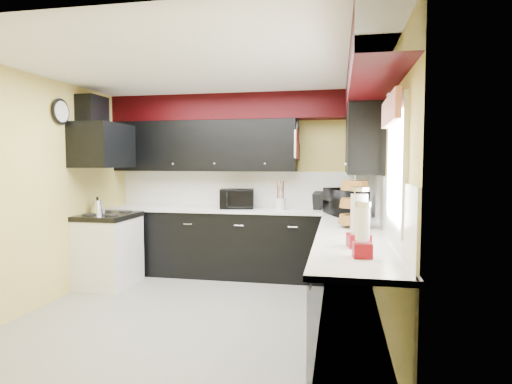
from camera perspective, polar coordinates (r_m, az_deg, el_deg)
ground at (r=4.66m, az=-7.02°, el=-15.75°), size 3.60×3.60×0.00m
wall_back at (r=6.13m, az=-1.91°, el=0.98°), size 3.60×0.06×2.50m
wall_right at (r=4.20m, az=16.85°, el=-0.58°), size 0.06×3.60×2.50m
wall_left at (r=5.25m, az=-26.18°, el=0.06°), size 0.06×3.60×2.50m
ceiling at (r=4.49m, az=-7.30°, el=15.89°), size 3.60×3.60×0.06m
cab_back at (r=5.94m, az=-2.54°, el=-6.90°), size 3.60×0.60×0.90m
cab_right at (r=4.03m, az=12.71°, el=-12.28°), size 0.60×3.00×0.90m
counter_back at (r=5.87m, az=-2.56°, el=-2.39°), size 3.62×0.64×0.04m
counter_right at (r=3.93m, az=12.82°, el=-5.67°), size 0.64×3.02×0.04m
splash_back at (r=6.13m, az=-1.93°, el=0.41°), size 3.60×0.02×0.50m
splash_right at (r=4.21m, az=16.70°, el=-1.39°), size 0.02×3.60×0.50m
upper_back at (r=6.09m, az=-6.91°, el=6.11°), size 2.60×0.35×0.70m
upper_right at (r=5.08m, az=13.97°, el=6.44°), size 0.35×1.80×0.70m
soffit_back at (r=6.00m, az=-2.32°, el=11.20°), size 3.60×0.36×0.35m
soffit_right at (r=4.07m, az=14.82°, el=14.52°), size 0.36×3.24×0.35m
stove at (r=5.81m, az=-19.03°, el=-7.57°), size 0.60×0.75×0.86m
cooktop at (r=5.74m, az=-19.13°, el=-3.06°), size 0.62×0.77×0.06m
hood at (r=5.72m, az=-19.77°, el=5.84°), size 0.50×0.78×0.55m
hood_duct at (r=5.82m, az=-20.98°, el=9.92°), size 0.24×0.40×0.40m
window at (r=3.30m, az=18.28°, el=3.40°), size 0.03×0.86×0.96m
valance at (r=3.31m, az=17.47°, el=10.36°), size 0.04×0.88×0.20m
pan_top at (r=5.76m, az=5.56°, el=8.23°), size 0.03×0.22×0.40m
pan_mid at (r=5.62m, az=5.42°, el=5.79°), size 0.03×0.28×0.46m
pan_low at (r=5.88m, az=5.67°, el=5.41°), size 0.03×0.24×0.42m
cut_board at (r=5.50m, az=5.40°, el=6.35°), size 0.03×0.26×0.35m
baskets at (r=4.24m, az=12.99°, el=-1.42°), size 0.27×0.27×0.50m
clock at (r=5.45m, az=-24.61°, el=9.71°), size 0.03×0.30×0.30m
deco_plate at (r=3.90m, az=17.24°, el=13.82°), size 0.03×0.24×0.24m
toaster_oven at (r=5.87m, az=-2.56°, el=-0.90°), size 0.52×0.45×0.26m
microwave at (r=5.22m, az=11.89°, el=-1.30°), size 0.56×0.67×0.32m
utensil_crock at (r=5.71m, az=3.29°, el=-1.60°), size 0.19×0.19×0.15m
knife_block at (r=5.74m, az=8.28°, el=-1.20°), size 0.14×0.17×0.23m
kettle at (r=5.82m, az=-20.37°, el=-1.87°), size 0.19×0.19×0.17m
dispenser_a at (r=3.26m, az=13.58°, el=-3.44°), size 0.19×0.19×0.43m
dispenser_b at (r=2.92m, az=14.01°, el=-5.33°), size 0.13×0.13×0.33m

